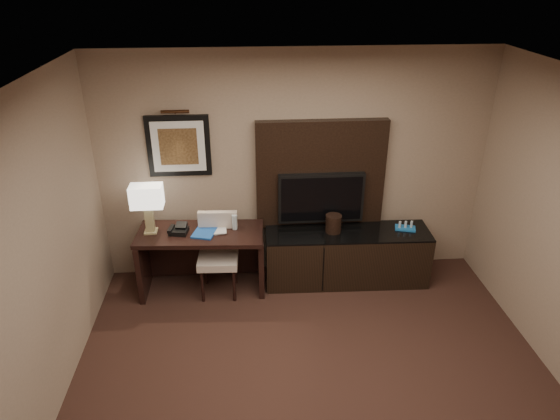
{
  "coord_description": "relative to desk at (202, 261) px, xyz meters",
  "views": [
    {
      "loc": [
        -0.58,
        -2.87,
        3.48
      ],
      "look_at": [
        -0.22,
        1.8,
        1.15
      ],
      "focal_mm": 32.0,
      "sensor_mm": 36.0,
      "label": 1
    }
  ],
  "objects": [
    {
      "name": "ceiling",
      "position": [
        1.1,
        -2.1,
        2.32
      ],
      "size": [
        4.5,
        5.0,
        0.01
      ],
      "primitive_type": "cube",
      "color": "silver",
      "rests_on": "wall_back"
    },
    {
      "name": "wall_back",
      "position": [
        1.1,
        0.4,
        0.97
      ],
      "size": [
        4.5,
        0.01,
        2.7
      ],
      "primitive_type": "cube",
      "color": "gray",
      "rests_on": "floor"
    },
    {
      "name": "wall_left",
      "position": [
        -1.15,
        -2.1,
        0.97
      ],
      "size": [
        0.01,
        5.0,
        2.7
      ],
      "primitive_type": "cube",
      "color": "gray",
      "rests_on": "floor"
    },
    {
      "name": "desk",
      "position": [
        0.0,
        0.0,
        0.0
      ],
      "size": [
        1.45,
        0.69,
        0.76
      ],
      "primitive_type": "cube",
      "rotation": [
        0.0,
        0.0,
        -0.06
      ],
      "color": "black",
      "rests_on": "floor"
    },
    {
      "name": "credenza",
      "position": [
        1.71,
        0.05,
        -0.05
      ],
      "size": [
        1.93,
        0.59,
        0.66
      ],
      "primitive_type": "cube",
      "rotation": [
        0.0,
        0.0,
        -0.03
      ],
      "color": "black",
      "rests_on": "floor"
    },
    {
      "name": "tv_wall_panel",
      "position": [
        1.4,
        0.34,
        0.89
      ],
      "size": [
        1.5,
        0.12,
        1.3
      ],
      "primitive_type": "cube",
      "color": "black",
      "rests_on": "wall_back"
    },
    {
      "name": "tv",
      "position": [
        1.4,
        0.24,
        0.64
      ],
      "size": [
        1.0,
        0.08,
        0.6
      ],
      "primitive_type": "cube",
      "color": "black",
      "rests_on": "tv_wall_panel"
    },
    {
      "name": "artwork",
      "position": [
        -0.2,
        0.38,
        1.27
      ],
      "size": [
        0.7,
        0.04,
        0.7
      ],
      "primitive_type": "cube",
      "color": "black",
      "rests_on": "wall_back"
    },
    {
      "name": "picture_light",
      "position": [
        -0.2,
        0.34,
        1.67
      ],
      "size": [
        0.04,
        0.04,
        0.3
      ],
      "primitive_type": "cylinder",
      "color": "#3A2112",
      "rests_on": "wall_back"
    },
    {
      "name": "desk_chair",
      "position": [
        0.19,
        -0.1,
        0.09
      ],
      "size": [
        0.47,
        0.53,
        0.93
      ],
      "primitive_type": null,
      "rotation": [
        0.0,
        0.0,
        -0.04
      ],
      "color": "beige",
      "rests_on": "floor"
    },
    {
      "name": "table_lamp",
      "position": [
        -0.55,
        0.04,
        0.67
      ],
      "size": [
        0.36,
        0.22,
        0.57
      ],
      "primitive_type": null,
      "rotation": [
        0.0,
        0.0,
        0.05
      ],
      "color": "tan",
      "rests_on": "desk"
    },
    {
      "name": "desk_phone",
      "position": [
        -0.23,
        -0.0,
        0.43
      ],
      "size": [
        0.22,
        0.21,
        0.1
      ],
      "primitive_type": null,
      "rotation": [
        0.0,
        0.0,
        -0.17
      ],
      "color": "black",
      "rests_on": "desk"
    },
    {
      "name": "blue_folder",
      "position": [
        0.06,
        -0.02,
        0.39
      ],
      "size": [
        0.3,
        0.36,
        0.02
      ],
      "primitive_type": "cube",
      "rotation": [
        0.0,
        0.0,
        -0.26
      ],
      "color": "#1A4FAB",
      "rests_on": "desk"
    },
    {
      "name": "book",
      "position": [
        0.14,
        0.01,
        0.48
      ],
      "size": [
        0.15,
        0.03,
        0.21
      ],
      "primitive_type": "imported",
      "rotation": [
        0.0,
        0.0,
        0.05
      ],
      "color": "tan",
      "rests_on": "desk"
    },
    {
      "name": "water_bottle",
      "position": [
        0.39,
        0.04,
        0.47
      ],
      "size": [
        0.06,
        0.06,
        0.17
      ],
      "primitive_type": "cylinder",
      "rotation": [
        0.0,
        0.0,
        0.11
      ],
      "color": "silver",
      "rests_on": "desk"
    },
    {
      "name": "ice_bucket",
      "position": [
        1.53,
        0.07,
        0.39
      ],
      "size": [
        0.22,
        0.22,
        0.21
      ],
      "primitive_type": "cylinder",
      "rotation": [
        0.0,
        0.0,
        -0.21
      ],
      "color": "black",
      "rests_on": "credenza"
    },
    {
      "name": "minibar_tray",
      "position": [
        2.39,
        0.07,
        0.32
      ],
      "size": [
        0.26,
        0.2,
        0.08
      ],
      "primitive_type": null,
      "rotation": [
        0.0,
        0.0,
        -0.27
      ],
      "color": "#1C6AB7",
      "rests_on": "credenza"
    }
  ]
}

